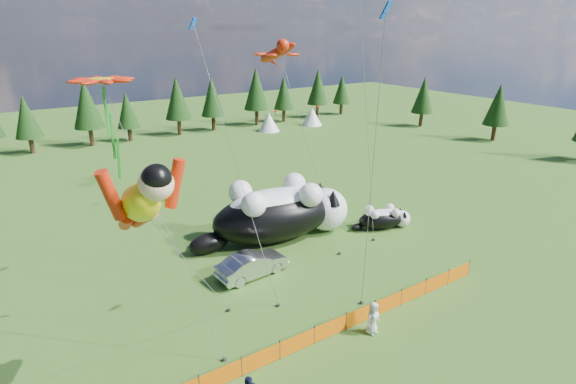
# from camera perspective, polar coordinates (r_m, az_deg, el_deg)

# --- Properties ---
(ground) EXTENTS (160.00, 160.00, 0.00)m
(ground) POSITION_cam_1_polar(r_m,az_deg,el_deg) (25.83, 1.13, -14.48)
(ground) COLOR #123309
(ground) RESTS_ON ground
(safety_fence) EXTENTS (22.06, 0.06, 1.10)m
(safety_fence) POSITION_cam_1_polar(r_m,az_deg,el_deg) (23.59, 5.42, -16.88)
(safety_fence) COLOR #262626
(safety_fence) RESTS_ON ground
(tree_line) EXTENTS (90.00, 4.00, 8.00)m
(tree_line) POSITION_cam_1_polar(r_m,az_deg,el_deg) (64.57, -22.17, 9.17)
(tree_line) COLOR black
(tree_line) RESTS_ON ground
(festival_tents) EXTENTS (50.00, 3.20, 2.80)m
(festival_tents) POSITION_cam_1_polar(r_m,az_deg,el_deg) (63.37, -11.11, 7.68)
(festival_tents) COLOR white
(festival_tents) RESTS_ON ground
(cat_large) EXTENTS (12.28, 5.54, 4.44)m
(cat_large) POSITION_cam_1_polar(r_m,az_deg,el_deg) (32.62, -0.91, -2.51)
(cat_large) COLOR black
(cat_large) RESTS_ON ground
(cat_small) EXTENTS (4.71, 2.89, 1.77)m
(cat_small) POSITION_cam_1_polar(r_m,az_deg,el_deg) (35.54, 12.10, -3.24)
(cat_small) COLOR black
(cat_small) RESTS_ON ground
(car) EXTENTS (4.78, 2.03, 1.53)m
(car) POSITION_cam_1_polar(r_m,az_deg,el_deg) (28.46, -4.53, -9.17)
(car) COLOR silver
(car) RESTS_ON ground
(spectator_e) EXTENTS (0.93, 0.68, 1.77)m
(spectator_e) POSITION_cam_1_polar(r_m,az_deg,el_deg) (23.92, 10.73, -15.45)
(spectator_e) COLOR beige
(spectator_e) RESTS_ON ground
(superhero_kite) EXTENTS (7.58, 6.76, 11.89)m
(superhero_kite) POSITION_cam_1_polar(r_m,az_deg,el_deg) (16.81, -18.12, -1.30)
(superhero_kite) COLOR yellow
(superhero_kite) RESTS_ON ground
(gecko_kite) EXTENTS (4.07, 14.70, 16.95)m
(gecko_kite) POSITION_cam_1_polar(r_m,az_deg,el_deg) (38.00, -1.39, 17.23)
(gecko_kite) COLOR red
(gecko_kite) RESTS_ON ground
(flower_kite) EXTENTS (4.49, 6.83, 13.67)m
(flower_kite) POSITION_cam_1_polar(r_m,az_deg,el_deg) (21.44, -22.49, 12.54)
(flower_kite) COLOR red
(flower_kite) RESTS_ON ground
(diamond_kite_a) EXTENTS (2.08, 6.16, 15.96)m
(diamond_kite_a) POSITION_cam_1_polar(r_m,az_deg,el_deg) (25.46, -11.19, 17.93)
(diamond_kite_a) COLOR #0C42BB
(diamond_kite_a) RESTS_ON ground
(diamond_kite_c) EXTENTS (1.08, 1.02, 16.18)m
(diamond_kite_c) POSITION_cam_1_polar(r_m,az_deg,el_deg) (21.42, 12.17, 19.95)
(diamond_kite_c) COLOR #0C42BB
(diamond_kite_c) RESTS_ON ground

